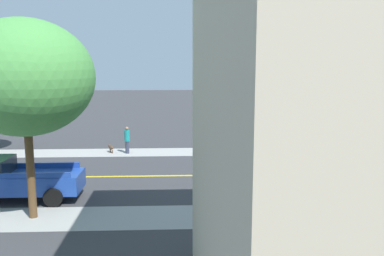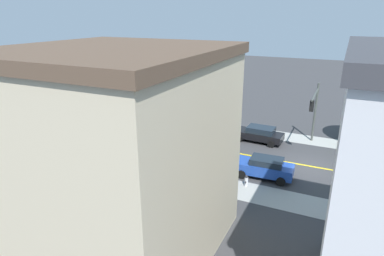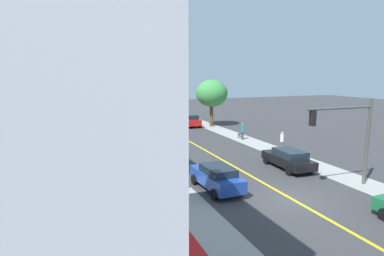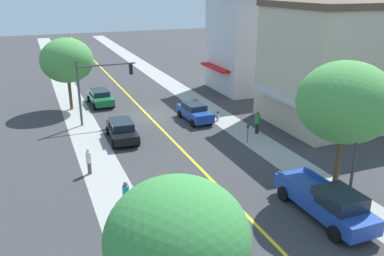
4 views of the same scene
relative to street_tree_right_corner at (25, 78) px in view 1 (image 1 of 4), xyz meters
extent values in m
cube|color=#9E9E99|center=(11.77, -18.04, -5.43)|extent=(2.55, 126.00, 0.01)
cube|color=#B7BABF|center=(-2.86, -10.54, -2.52)|extent=(0.98, 6.75, 0.24)
cylinder|color=brown|center=(0.00, 0.00, -3.68)|extent=(0.31, 0.31, 3.51)
ellipsoid|color=#4C9947|center=(0.00, 0.00, 0.01)|extent=(5.16, 5.16, 4.39)
cylinder|color=#4C4C51|center=(0.68, -8.86, -4.85)|extent=(0.07, 0.07, 1.17)
cube|color=#2D2D33|center=(0.68, -8.86, -4.14)|extent=(0.12, 0.18, 0.26)
cylinder|color=#474C47|center=(11.78, -17.57, -2.66)|extent=(0.20, 0.20, 5.54)
cylinder|color=#474C47|center=(9.35, -17.57, -0.43)|extent=(4.85, 0.14, 0.14)
cube|color=#1E429E|center=(2.40, -15.15, -4.73)|extent=(1.90, 4.34, 0.76)
cylinder|color=black|center=(1.48, -13.78, -5.11)|extent=(0.25, 0.65, 0.64)
cylinder|color=black|center=(3.21, -13.70, -5.11)|extent=(0.25, 0.65, 0.64)
cube|color=black|center=(9.33, -12.98, -4.80)|extent=(2.06, 4.64, 0.63)
cube|color=#19232D|center=(9.32, -13.21, -4.23)|extent=(1.73, 2.53, 0.52)
cylinder|color=black|center=(8.49, -11.43, -5.11)|extent=(0.25, 0.65, 0.64)
cylinder|color=black|center=(10.32, -11.52, -5.11)|extent=(0.25, 0.65, 0.64)
cylinder|color=black|center=(8.34, -14.44, -5.11)|extent=(0.25, 0.65, 0.64)
cylinder|color=black|center=(10.18, -14.53, -5.11)|extent=(0.25, 0.65, 0.64)
cube|color=#1E429E|center=(2.17, 1.64, -4.63)|extent=(1.94, 6.13, 0.81)
cube|color=#1E429E|center=(1.29, 0.41, -4.11)|extent=(0.12, 3.18, 0.24)
cube|color=#1E429E|center=(3.05, 0.42, -4.11)|extent=(0.12, 3.18, 0.24)
cylinder|color=black|center=(1.22, -0.45, -5.03)|extent=(0.28, 0.80, 0.80)
cylinder|color=black|center=(3.13, -0.44, -5.03)|extent=(0.28, 0.80, 0.80)
cylinder|color=black|center=(-1.00, -10.32, -5.01)|extent=(0.29, 0.29, 0.84)
cylinder|color=#288C38|center=(-1.00, -10.32, -4.21)|extent=(0.39, 0.39, 0.76)
sphere|color=brown|center=(-1.00, -10.32, -3.71)|extent=(0.24, 0.24, 0.24)
cylinder|color=#33384C|center=(11.49, -2.41, -5.02)|extent=(0.26, 0.26, 0.82)
cylinder|color=teal|center=(11.49, -2.41, -4.24)|extent=(0.34, 0.34, 0.75)
sphere|color=#936B4C|center=(11.49, -2.41, -3.75)|extent=(0.23, 0.23, 0.23)
cylinder|color=brown|center=(12.59, -7.83, -5.05)|extent=(0.25, 0.25, 0.77)
cylinder|color=silver|center=(12.59, -7.83, -4.31)|extent=(0.33, 0.33, 0.71)
sphere|color=beige|center=(12.59, -7.83, -3.84)|extent=(0.22, 0.22, 0.22)
ellipsoid|color=#4C3828|center=(11.71, -1.31, -5.08)|extent=(0.62, 0.49, 0.25)
sphere|color=#4C3828|center=(11.99, -1.16, -5.00)|extent=(0.20, 0.20, 0.20)
cylinder|color=#4C3828|center=(11.89, -1.22, -5.32)|extent=(0.09, 0.09, 0.23)
cylinder|color=#4C3828|center=(11.53, -1.40, -5.32)|extent=(0.09, 0.09, 0.23)
camera|label=1|loc=(-15.78, -5.54, 0.56)|focal=38.87mm
camera|label=2|loc=(-19.57, -19.70, 5.96)|focal=30.73mm
camera|label=3|loc=(-5.62, -32.07, 1.59)|focal=29.82mm
camera|label=4|loc=(15.28, 16.19, 5.91)|focal=38.03mm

